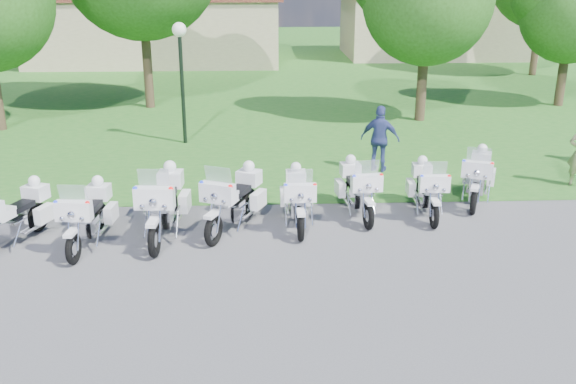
{
  "coord_description": "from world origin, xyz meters",
  "views": [
    {
      "loc": [
        -0.03,
        -11.31,
        5.35
      ],
      "look_at": [
        0.52,
        1.2,
        0.95
      ],
      "focal_mm": 40.0,
      "sensor_mm": 36.0,
      "label": 1
    }
  ],
  "objects_px": {
    "motorcycle_3": "(235,199)",
    "lamp_post": "(180,52)",
    "motorcycle_2": "(164,203)",
    "motorcycle_5": "(358,188)",
    "motorcycle_0": "(15,214)",
    "motorcycle_6": "(427,188)",
    "motorcycle_7": "(478,176)",
    "bystander_c": "(380,139)",
    "motorcycle_4": "(298,197)",
    "motorcycle_1": "(89,215)"
  },
  "relations": [
    {
      "from": "motorcycle_3",
      "to": "bystander_c",
      "type": "bearing_deg",
      "value": -110.25
    },
    {
      "from": "motorcycle_0",
      "to": "lamp_post",
      "type": "bearing_deg",
      "value": -88.91
    },
    {
      "from": "bystander_c",
      "to": "motorcycle_3",
      "type": "bearing_deg",
      "value": 67.39
    },
    {
      "from": "bystander_c",
      "to": "motorcycle_2",
      "type": "bearing_deg",
      "value": 60.51
    },
    {
      "from": "lamp_post",
      "to": "motorcycle_6",
      "type": "bearing_deg",
      "value": -46.53
    },
    {
      "from": "lamp_post",
      "to": "bystander_c",
      "type": "height_order",
      "value": "lamp_post"
    },
    {
      "from": "motorcycle_2",
      "to": "motorcycle_7",
      "type": "height_order",
      "value": "motorcycle_2"
    },
    {
      "from": "lamp_post",
      "to": "motorcycle_3",
      "type": "bearing_deg",
      "value": -75.62
    },
    {
      "from": "motorcycle_2",
      "to": "motorcycle_4",
      "type": "height_order",
      "value": "motorcycle_2"
    },
    {
      "from": "motorcycle_3",
      "to": "motorcycle_6",
      "type": "height_order",
      "value": "motorcycle_3"
    },
    {
      "from": "motorcycle_6",
      "to": "lamp_post",
      "type": "bearing_deg",
      "value": -43.87
    },
    {
      "from": "motorcycle_3",
      "to": "lamp_post",
      "type": "bearing_deg",
      "value": -51.75
    },
    {
      "from": "motorcycle_6",
      "to": "bystander_c",
      "type": "xyz_separation_m",
      "value": [
        -0.5,
        3.25,
        0.31
      ]
    },
    {
      "from": "motorcycle_4",
      "to": "motorcycle_6",
      "type": "xyz_separation_m",
      "value": [
        2.97,
        0.53,
        -0.02
      ]
    },
    {
      "from": "motorcycle_6",
      "to": "bystander_c",
      "type": "distance_m",
      "value": 3.3
    },
    {
      "from": "motorcycle_5",
      "to": "motorcycle_6",
      "type": "distance_m",
      "value": 1.58
    },
    {
      "from": "motorcycle_2",
      "to": "motorcycle_5",
      "type": "distance_m",
      "value": 4.34
    },
    {
      "from": "motorcycle_2",
      "to": "bystander_c",
      "type": "relative_size",
      "value": 1.4
    },
    {
      "from": "lamp_post",
      "to": "motorcycle_1",
      "type": "bearing_deg",
      "value": -97.64
    },
    {
      "from": "motorcycle_3",
      "to": "lamp_post",
      "type": "relative_size",
      "value": 0.59
    },
    {
      "from": "motorcycle_0",
      "to": "lamp_post",
      "type": "relative_size",
      "value": 0.57
    },
    {
      "from": "motorcycle_4",
      "to": "lamp_post",
      "type": "relative_size",
      "value": 0.58
    },
    {
      "from": "motorcycle_1",
      "to": "motorcycle_5",
      "type": "distance_m",
      "value": 5.85
    },
    {
      "from": "motorcycle_7",
      "to": "bystander_c",
      "type": "height_order",
      "value": "bystander_c"
    },
    {
      "from": "motorcycle_5",
      "to": "motorcycle_4",
      "type": "bearing_deg",
      "value": 14.9
    },
    {
      "from": "motorcycle_4",
      "to": "motorcycle_6",
      "type": "distance_m",
      "value": 3.02
    },
    {
      "from": "motorcycle_7",
      "to": "lamp_post",
      "type": "relative_size",
      "value": 0.57
    },
    {
      "from": "motorcycle_3",
      "to": "bystander_c",
      "type": "relative_size",
      "value": 1.23
    },
    {
      "from": "motorcycle_4",
      "to": "bystander_c",
      "type": "bearing_deg",
      "value": -123.72
    },
    {
      "from": "motorcycle_4",
      "to": "lamp_post",
      "type": "xyz_separation_m",
      "value": [
        -3.22,
        7.06,
        2.26
      ]
    },
    {
      "from": "motorcycle_0",
      "to": "motorcycle_3",
      "type": "xyz_separation_m",
      "value": [
        4.42,
        0.61,
        0.04
      ]
    },
    {
      "from": "motorcycle_6",
      "to": "motorcycle_4",
      "type": "bearing_deg",
      "value": 12.72
    },
    {
      "from": "motorcycle_1",
      "to": "motorcycle_5",
      "type": "bearing_deg",
      "value": -160.64
    },
    {
      "from": "motorcycle_0",
      "to": "motorcycle_6",
      "type": "xyz_separation_m",
      "value": [
        8.75,
        1.32,
        -0.03
      ]
    },
    {
      "from": "motorcycle_1",
      "to": "motorcycle_2",
      "type": "bearing_deg",
      "value": -160.3
    },
    {
      "from": "motorcycle_6",
      "to": "motorcycle_1",
      "type": "bearing_deg",
      "value": 13.65
    },
    {
      "from": "motorcycle_7",
      "to": "motorcycle_6",
      "type": "bearing_deg",
      "value": 50.29
    },
    {
      "from": "motorcycle_2",
      "to": "motorcycle_4",
      "type": "xyz_separation_m",
      "value": [
        2.81,
        0.5,
        -0.1
      ]
    },
    {
      "from": "motorcycle_1",
      "to": "motorcycle_3",
      "type": "bearing_deg",
      "value": -161.24
    },
    {
      "from": "motorcycle_6",
      "to": "bystander_c",
      "type": "bearing_deg",
      "value": -78.59
    },
    {
      "from": "motorcycle_0",
      "to": "motorcycle_7",
      "type": "height_order",
      "value": "motorcycle_7"
    },
    {
      "from": "motorcycle_7",
      "to": "lamp_post",
      "type": "xyz_separation_m",
      "value": [
        -7.62,
        5.77,
        2.24
      ]
    },
    {
      "from": "motorcycle_0",
      "to": "motorcycle_1",
      "type": "bearing_deg",
      "value": -164.45
    },
    {
      "from": "motorcycle_7",
      "to": "lamp_post",
      "type": "height_order",
      "value": "lamp_post"
    },
    {
      "from": "motorcycle_3",
      "to": "motorcycle_0",
      "type": "bearing_deg",
      "value": 31.75
    },
    {
      "from": "motorcycle_1",
      "to": "motorcycle_7",
      "type": "height_order",
      "value": "motorcycle_7"
    },
    {
      "from": "motorcycle_5",
      "to": "motorcycle_6",
      "type": "bearing_deg",
      "value": 172.46
    },
    {
      "from": "motorcycle_5",
      "to": "bystander_c",
      "type": "height_order",
      "value": "bystander_c"
    },
    {
      "from": "motorcycle_2",
      "to": "bystander_c",
      "type": "distance_m",
      "value": 6.8
    },
    {
      "from": "motorcycle_5",
      "to": "motorcycle_7",
      "type": "relative_size",
      "value": 1.03
    }
  ]
}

